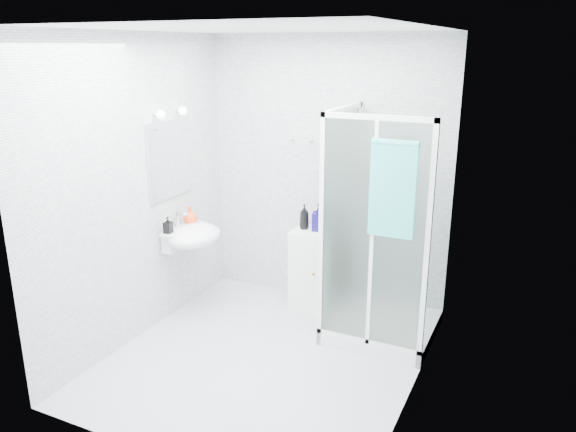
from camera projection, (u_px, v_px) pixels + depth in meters
The scene contains 12 objects.
room at pixel (262, 208), 4.26m from camera, with size 2.40×2.60×2.60m.
shower_enclosure at pixel (372, 289), 4.90m from camera, with size 0.90×0.95×2.00m.
wall_basin at pixel (192, 236), 5.20m from camera, with size 0.46×0.56×0.35m.
mirror at pixel (170, 159), 5.08m from camera, with size 0.02×0.60×0.70m, color white.
vanity_lights at pixel (171, 113), 4.94m from camera, with size 0.10×0.40×0.08m.
wall_hooks at pixel (300, 140), 5.35m from camera, with size 0.23×0.06×0.03m.
storage_cabinet at pixel (310, 270), 5.44m from camera, with size 0.34×0.36×0.81m.
hand_towel at pixel (393, 187), 4.15m from camera, with size 0.35×0.05×0.74m.
shampoo_bottle_a at pixel (304, 217), 5.34m from camera, with size 0.09×0.09×0.24m, color black.
shampoo_bottle_b at pixel (319, 217), 5.28m from camera, with size 0.12×0.12×0.26m, color #120D4F.
soap_dispenser_orange at pixel (190, 216), 5.29m from camera, with size 0.13×0.13×0.17m, color #F74B1D.
soap_dispenser_black at pixel (168, 225), 5.05m from camera, with size 0.07×0.07×0.15m, color black.
Camera 1 is at (1.94, -3.61, 2.49)m, focal length 35.00 mm.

